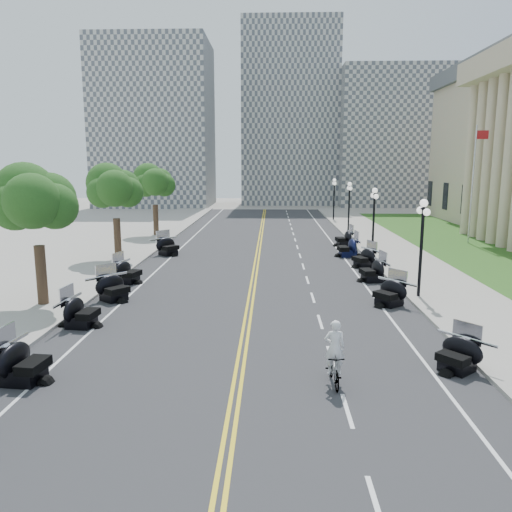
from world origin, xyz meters
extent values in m
plane|color=gray|center=(0.00, 0.00, 0.00)|extent=(160.00, 160.00, 0.00)
cube|color=#333335|center=(0.00, 10.00, 0.00)|extent=(16.00, 90.00, 0.01)
cube|color=yellow|center=(-0.12, 10.00, 0.01)|extent=(0.12, 90.00, 0.00)
cube|color=yellow|center=(0.12, 10.00, 0.01)|extent=(0.12, 90.00, 0.00)
cube|color=white|center=(6.40, 10.00, 0.01)|extent=(0.12, 90.00, 0.00)
cube|color=white|center=(-6.40, 10.00, 0.01)|extent=(0.12, 90.00, 0.00)
cube|color=white|center=(3.20, -12.00, 0.01)|extent=(0.12, 2.00, 0.00)
cube|color=white|center=(3.20, -8.00, 0.01)|extent=(0.12, 2.00, 0.00)
cube|color=white|center=(3.20, -4.00, 0.01)|extent=(0.12, 2.00, 0.00)
cube|color=white|center=(3.20, 0.00, 0.01)|extent=(0.12, 2.00, 0.00)
cube|color=white|center=(3.20, 4.00, 0.01)|extent=(0.12, 2.00, 0.00)
cube|color=white|center=(3.20, 8.00, 0.01)|extent=(0.12, 2.00, 0.00)
cube|color=white|center=(3.20, 12.00, 0.01)|extent=(0.12, 2.00, 0.00)
cube|color=white|center=(3.20, 16.00, 0.01)|extent=(0.12, 2.00, 0.00)
cube|color=white|center=(3.20, 20.00, 0.01)|extent=(0.12, 2.00, 0.00)
cube|color=white|center=(3.20, 24.00, 0.01)|extent=(0.12, 2.00, 0.00)
cube|color=white|center=(3.20, 28.00, 0.01)|extent=(0.12, 2.00, 0.00)
cube|color=white|center=(3.20, 32.00, 0.01)|extent=(0.12, 2.00, 0.00)
cube|color=white|center=(3.20, 36.00, 0.01)|extent=(0.12, 2.00, 0.00)
cube|color=white|center=(3.20, 40.00, 0.01)|extent=(0.12, 2.00, 0.00)
cube|color=white|center=(3.20, 44.00, 0.01)|extent=(0.12, 2.00, 0.00)
cube|color=white|center=(3.20, 48.00, 0.01)|extent=(0.12, 2.00, 0.00)
cube|color=white|center=(3.20, 52.00, 0.01)|extent=(0.12, 2.00, 0.00)
cube|color=#9E9991|center=(10.50, 10.00, 0.07)|extent=(5.00, 90.00, 0.15)
cube|color=#9E9991|center=(-10.50, 10.00, 0.07)|extent=(5.00, 90.00, 0.15)
cube|color=#356023|center=(17.50, 18.00, 0.05)|extent=(9.00, 60.00, 0.10)
cube|color=gray|center=(-18.00, 62.00, 13.00)|extent=(18.00, 14.00, 26.00)
cube|color=gray|center=(4.00, 68.00, 15.00)|extent=(16.00, 12.00, 30.00)
cube|color=gray|center=(22.00, 65.00, 11.00)|extent=(20.00, 14.00, 22.00)
imported|color=#A51414|center=(3.02, -6.33, 0.53)|extent=(0.57, 1.78, 1.06)
imported|color=silver|center=(3.02, -6.33, 1.94)|extent=(0.64, 0.42, 1.76)
camera|label=1|loc=(1.05, -21.03, 6.81)|focal=35.00mm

